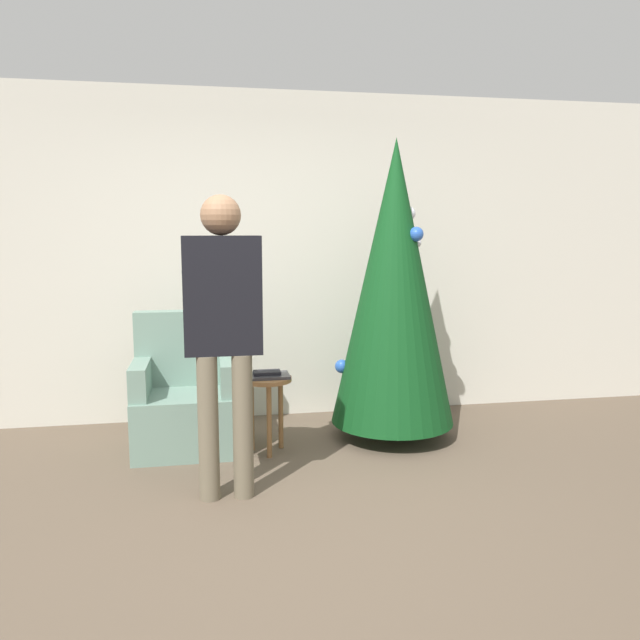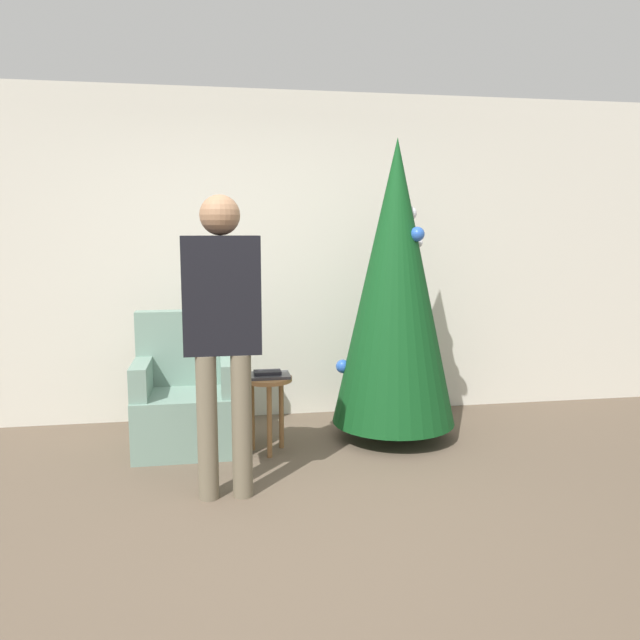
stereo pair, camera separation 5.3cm
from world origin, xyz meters
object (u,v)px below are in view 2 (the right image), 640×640
(christmas_tree, at_px, (395,284))
(armchair, at_px, (187,400))
(side_stool, at_px, (267,392))
(person_standing, at_px, (222,317))

(christmas_tree, distance_m, armchair, 1.75)
(christmas_tree, relative_size, side_stool, 4.09)
(armchair, relative_size, side_stool, 1.79)
(person_standing, bearing_deg, christmas_tree, 32.97)
(side_stool, bearing_deg, armchair, 160.07)
(christmas_tree, xyz_separation_m, side_stool, (-0.97, -0.16, -0.75))
(person_standing, bearing_deg, armchair, 106.30)
(person_standing, relative_size, side_stool, 3.25)
(christmas_tree, relative_size, person_standing, 1.26)
(armchair, distance_m, side_stool, 0.61)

